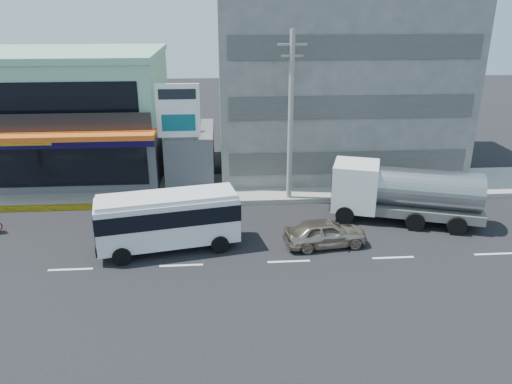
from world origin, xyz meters
TOP-DOWN VIEW (x-y plane):
  - ground at (0.00, 0.00)m, footprint 120.00×120.00m
  - sidewalk at (5.00, 9.50)m, footprint 70.00×5.00m
  - shop_building at (-8.00, 13.95)m, footprint 12.40×11.70m
  - concrete_building at (10.00, 15.00)m, footprint 16.00×12.00m
  - gap_structure at (0.00, 12.00)m, footprint 3.00×6.00m
  - satellite_dish at (0.00, 11.00)m, footprint 1.50×1.50m
  - billboard at (-0.50, 9.20)m, footprint 2.60×0.18m
  - utility_pole_near at (6.00, 7.40)m, footprint 1.60×0.30m
  - minibus at (-0.66, 1.75)m, footprint 7.04×3.42m
  - sedan at (7.01, 1.50)m, footprint 4.23×2.09m
  - tanker_truck at (11.68, 4.22)m, footprint 8.27×4.68m

SIDE VIEW (x-z plane):
  - ground at x=0.00m, z-range 0.00..0.00m
  - sidewalk at x=5.00m, z-range 0.00..0.30m
  - sedan at x=7.01m, z-range 0.00..1.39m
  - tanker_truck at x=11.68m, z-range 0.12..3.25m
  - minibus at x=-0.66m, z-range 0.27..3.10m
  - gap_structure at x=0.00m, z-range 0.00..3.50m
  - satellite_dish at x=0.00m, z-range 3.50..3.65m
  - shop_building at x=-8.00m, z-range 0.00..8.00m
  - billboard at x=-0.50m, z-range 1.48..8.38m
  - utility_pole_near at x=6.00m, z-range 0.15..10.15m
  - concrete_building at x=10.00m, z-range 0.00..14.00m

